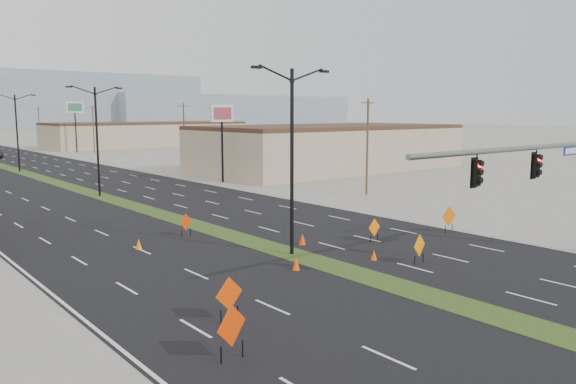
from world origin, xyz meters
TOP-DOWN VIEW (x-y plane):
  - ground at (0.00, 0.00)m, footprint 600.00×600.00m
  - building_se_near at (34.00, 45.00)m, footprint 36.00×18.00m
  - building_se_far at (38.00, 110.00)m, footprint 44.00×16.00m
  - mesa_east at (180.00, 290.00)m, footprint 160.00×50.00m
  - signal_mast at (8.56, 2.00)m, footprint 16.30×0.60m
  - streetlight_0 at (0.00, 12.00)m, footprint 5.15×0.24m
  - streetlight_1 at (0.00, 40.00)m, footprint 5.15×0.24m
  - streetlight_2 at (0.00, 68.00)m, footprint 5.15×0.24m
  - utility_pole_0 at (20.00, 25.00)m, footprint 1.60×0.20m
  - utility_pole_1 at (20.00, 60.00)m, footprint 1.60×0.20m
  - utility_pole_2 at (20.00, 95.00)m, footprint 1.60×0.20m
  - utility_pole_3 at (20.00, 130.00)m, footprint 1.60×0.20m
  - construction_sign_0 at (-9.91, 3.00)m, footprint 1.32×0.47m
  - construction_sign_1 at (-8.13, 5.84)m, footprint 1.28×0.22m
  - construction_sign_2 at (-2.21, 19.75)m, footprint 1.00×0.48m
  - construction_sign_3 at (3.85, 6.40)m, footprint 1.15×0.28m
  - construction_sign_4 at (5.81, 11.23)m, footprint 1.06×0.13m
  - construction_sign_5 at (11.50, 9.93)m, footprint 1.29×0.16m
  - cone_0 at (-1.80, 9.50)m, footprint 0.45×0.45m
  - cone_1 at (2.61, 8.36)m, footprint 0.37×0.37m
  - cone_2 at (1.93, 13.34)m, footprint 0.47×0.47m
  - cone_3 at (-5.98, 18.44)m, footprint 0.48×0.48m
  - pole_sign_east_near at (14.71, 41.82)m, footprint 2.79×0.46m
  - pole_sign_east_far at (18.08, 99.10)m, footprint 3.17×1.13m

SIDE VIEW (x-z plane):
  - ground at x=0.00m, z-range 0.00..0.00m
  - cone_1 at x=2.61m, z-range 0.00..0.56m
  - cone_3 at x=-5.98m, z-range 0.00..0.62m
  - cone_0 at x=-1.80m, z-range 0.00..0.64m
  - cone_2 at x=1.93m, z-range 0.00..0.69m
  - construction_sign_4 at x=5.81m, z-range 0.12..1.53m
  - construction_sign_2 at x=-2.21m, z-range 0.12..1.55m
  - construction_sign_3 at x=3.85m, z-range 0.13..1.69m
  - construction_sign_1 at x=-8.13m, z-range 0.15..1.86m
  - construction_sign_5 at x=11.50m, z-range 0.15..1.88m
  - construction_sign_0 at x=-9.91m, z-range 0.17..2.01m
  - building_se_far at x=38.00m, z-range 0.00..5.00m
  - building_se_near at x=34.00m, z-range 0.00..5.50m
  - utility_pole_0 at x=20.00m, z-range 0.17..9.17m
  - utility_pole_1 at x=20.00m, z-range 0.17..9.17m
  - utility_pole_2 at x=20.00m, z-range 0.17..9.17m
  - utility_pole_3 at x=20.00m, z-range 0.17..9.17m
  - signal_mast at x=8.56m, z-range 0.79..8.79m
  - streetlight_0 at x=0.00m, z-range 0.41..10.43m
  - streetlight_1 at x=0.00m, z-range 0.41..10.43m
  - streetlight_2 at x=0.00m, z-range 0.41..10.43m
  - pole_sign_east_near at x=14.71m, z-range 2.64..11.18m
  - pole_sign_east_far at x=18.08m, z-range 3.10..12.86m
  - mesa_east at x=180.00m, z-range 0.00..18.00m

